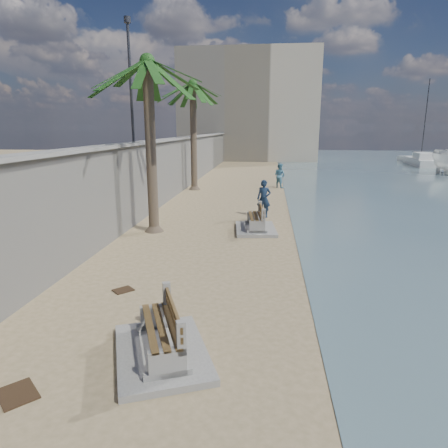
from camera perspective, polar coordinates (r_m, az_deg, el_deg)
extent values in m
plane|color=tan|center=(7.02, -2.48, -23.63)|extent=(140.00, 140.00, 0.00)
cube|color=gray|center=(26.35, -7.12, 8.05)|extent=(0.45, 70.00, 3.50)
cube|color=gray|center=(26.24, -7.23, 11.96)|extent=(0.80, 70.00, 0.12)
cube|color=#B7AA93|center=(57.66, 3.62, 16.29)|extent=(18.00, 12.00, 14.00)
cube|color=gray|center=(8.09, -8.90, -17.68)|extent=(2.46, 2.88, 0.13)
cube|color=gray|center=(16.96, 4.53, -0.72)|extent=(1.88, 2.57, 0.13)
cylinder|color=brown|center=(16.54, -10.40, 10.31)|extent=(0.42, 0.42, 6.72)
cylinder|color=brown|center=(28.03, -4.36, 12.12)|extent=(0.44, 0.44, 7.09)
cylinder|color=#2D2D33|center=(18.61, -13.20, 19.00)|extent=(0.12, 0.12, 5.00)
cylinder|color=#2D2D33|center=(19.02, -13.65, 26.50)|extent=(0.28, 0.28, 0.25)
imported|color=#15253B|center=(19.35, 5.72, 4.00)|extent=(0.80, 0.59, 2.09)
imported|color=teal|center=(29.35, 7.95, 7.06)|extent=(1.19, 1.16, 1.95)
cube|color=silver|center=(59.94, 26.30, 8.38)|extent=(6.26, 3.52, 0.70)
cylinder|color=#2D2D33|center=(59.82, 26.83, 13.31)|extent=(0.12, 0.12, 9.87)
cube|color=#382616|center=(7.84, -27.41, -20.75)|extent=(0.87, 0.86, 0.03)
cube|color=#382616|center=(11.15, -14.20, -9.13)|extent=(0.62, 0.63, 0.03)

